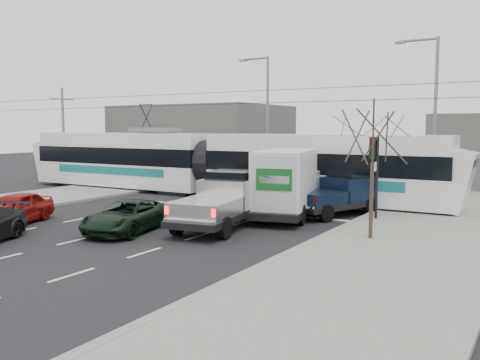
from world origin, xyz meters
The scene contains 15 objects.
ground centered at (0.00, 0.00, 0.00)m, with size 120.00×120.00×0.00m, color black.
sidewalk_right centered at (9.00, 0.00, 0.07)m, with size 6.00×60.00×0.15m, color gray.
rails centered at (0.00, 10.00, 0.01)m, with size 60.00×1.60×0.03m, color #33302D.
building_left centered at (-14.00, 22.00, 3.00)m, with size 14.00×10.00×6.00m, color #66625C.
bare_tree centered at (7.60, 2.50, 3.79)m, with size 2.40×2.40×5.00m.
traffic_signal centered at (6.47, 6.50, 2.74)m, with size 0.44×0.44×3.60m.
street_lamp_near centered at (7.31, 14.00, 5.11)m, with size 2.38×0.25×9.00m.
street_lamp_far centered at (-4.19, 16.00, 5.11)m, with size 2.38×0.25×9.00m.
catenary centered at (0.00, 10.00, 3.88)m, with size 60.00×0.20×7.00m.
tram centered at (-4.47, 9.68, 1.99)m, with size 27.48×3.55×5.60m.
silver_pickup centered at (1.44, 2.26, 1.13)m, with size 3.24×6.54×2.27m.
box_truck centered at (2.82, 5.42, 1.54)m, with size 3.58×6.58×3.12m.
navy_pickup centered at (4.63, 7.30, 1.02)m, with size 3.32×5.21×2.07m.
green_car centered at (-1.21, -0.78, 0.62)m, with size 2.07×4.48×1.25m, color black.
red_car centered at (-6.41, -2.18, 0.69)m, with size 1.62×4.03×1.37m, color maroon.
Camera 1 is at (13.04, -15.39, 4.16)m, focal length 38.00 mm.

